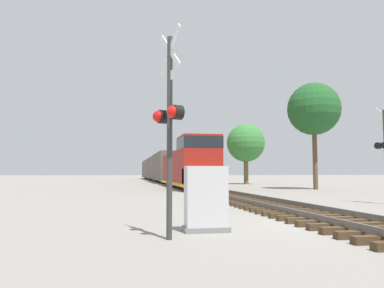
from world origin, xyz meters
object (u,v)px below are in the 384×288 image
(freight_train, at_px, (160,168))
(tree_far_right, at_px, (314,109))
(tree_mid_background, at_px, (246,143))
(relay_cabinet, at_px, (206,199))
(crossing_signal_near, at_px, (169,120))

(freight_train, relative_size, tree_far_right, 7.77)
(tree_far_right, height_order, tree_mid_background, tree_far_right)
(tree_far_right, bearing_deg, relay_cabinet, -124.26)
(freight_train, relative_size, crossing_signal_near, 15.53)
(freight_train, xyz_separation_m, relay_cabinet, (-3.72, -51.84, -1.31))
(tree_mid_background, bearing_deg, freight_train, 117.61)
(tree_far_right, relative_size, tree_mid_background, 1.21)
(tree_far_right, xyz_separation_m, tree_mid_background, (-1.03, 14.88, -1.69))
(tree_mid_background, bearing_deg, tree_far_right, -86.03)
(crossing_signal_near, xyz_separation_m, tree_far_right, (14.62, 20.90, 4.18))
(crossing_signal_near, xyz_separation_m, tree_mid_background, (13.59, 35.79, 2.49))
(crossing_signal_near, distance_m, tree_far_right, 25.85)
(freight_train, distance_m, tree_mid_background, 19.35)
(tree_far_right, distance_m, tree_mid_background, 15.02)
(crossing_signal_near, height_order, relay_cabinet, crossing_signal_near)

